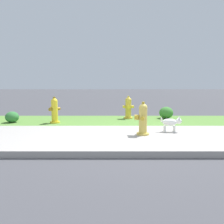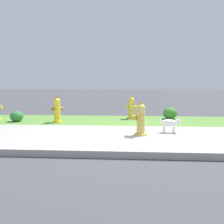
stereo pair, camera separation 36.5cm
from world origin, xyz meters
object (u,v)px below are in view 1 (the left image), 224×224
(shrub_bush_near_lamp, at_px, (13,117))
(small_white_dog, at_px, (172,123))
(fire_hydrant_mid_block, at_px, (143,119))
(fire_hydrant_near_corner, at_px, (55,110))
(shrub_bush_far_verge, at_px, (167,113))
(fire_hydrant_far_end, at_px, (129,108))

(shrub_bush_near_lamp, bearing_deg, small_white_dog, -17.12)
(fire_hydrant_mid_block, relative_size, small_white_dog, 1.54)
(fire_hydrant_mid_block, height_order, fire_hydrant_near_corner, fire_hydrant_near_corner)
(fire_hydrant_near_corner, xyz_separation_m, shrub_bush_near_lamp, (-1.34, 0.09, -0.22))
(shrub_bush_far_verge, distance_m, shrub_bush_near_lamp, 5.03)
(fire_hydrant_near_corner, height_order, shrub_bush_near_lamp, fire_hydrant_near_corner)
(shrub_bush_near_lamp, bearing_deg, fire_hydrant_mid_block, -24.26)
(fire_hydrant_far_end, xyz_separation_m, shrub_bush_near_lamp, (-3.65, -0.82, -0.21))
(fire_hydrant_near_corner, height_order, shrub_bush_far_verge, fire_hydrant_near_corner)
(small_white_dog, bearing_deg, fire_hydrant_near_corner, 165.91)
(shrub_bush_far_verge, height_order, shrub_bush_near_lamp, shrub_bush_far_verge)
(fire_hydrant_far_end, distance_m, shrub_bush_near_lamp, 3.75)
(small_white_dog, distance_m, shrub_bush_far_verge, 2.27)
(fire_hydrant_mid_block, height_order, fire_hydrant_far_end, fire_hydrant_far_end)
(fire_hydrant_far_end, bearing_deg, shrub_bush_far_verge, -179.27)
(fire_hydrant_mid_block, height_order, shrub_bush_near_lamp, fire_hydrant_mid_block)
(shrub_bush_far_verge, bearing_deg, fire_hydrant_mid_block, -114.74)
(fire_hydrant_far_end, relative_size, small_white_dog, 1.55)
(fire_hydrant_near_corner, relative_size, shrub_bush_far_verge, 1.69)
(shrub_bush_near_lamp, bearing_deg, fire_hydrant_near_corner, -3.94)
(fire_hydrant_far_end, height_order, shrub_bush_near_lamp, fire_hydrant_far_end)
(fire_hydrant_mid_block, distance_m, shrub_bush_far_verge, 2.80)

